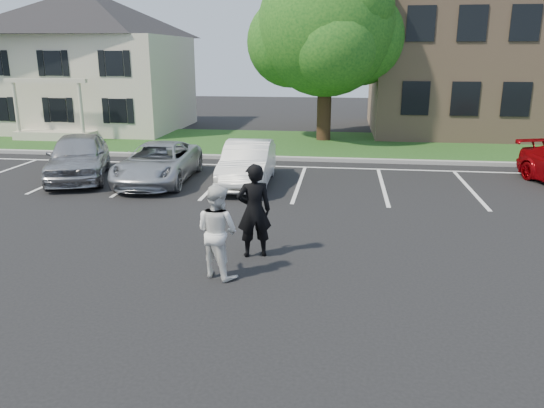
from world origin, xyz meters
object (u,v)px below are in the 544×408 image
object	(u,v)px
house	(90,61)
man_white_shirt	(217,231)
car_white_sedan	(248,163)
car_silver_west	(78,156)
car_silver_minivan	(158,163)
man_black_suit	(254,211)
tree	(328,30)

from	to	relation	value
house	man_white_shirt	world-z (taller)	house
house	car_white_sedan	bearing A→B (deg)	-47.47
man_white_shirt	car_silver_west	size ratio (longest dim) A/B	0.40
house	car_silver_west	xyz separation A→B (m)	(5.25, -12.28, -3.03)
car_silver_west	car_silver_minivan	world-z (taller)	car_silver_west
car_white_sedan	man_black_suit	bearing A→B (deg)	-80.98
man_white_shirt	car_silver_west	xyz separation A→B (m)	(-6.81, 7.66, -0.14)
house	car_white_sedan	world-z (taller)	house
man_black_suit	car_silver_minivan	xyz separation A→B (m)	(-4.41, 6.42, -0.36)
house	tree	size ratio (longest dim) A/B	1.17
house	man_black_suit	bearing A→B (deg)	-56.16
car_silver_minivan	car_silver_west	bearing A→B (deg)	176.06
man_white_shirt	car_silver_minivan	world-z (taller)	man_white_shirt
tree	car_white_sedan	xyz separation A→B (m)	(-2.25, -9.66, -4.63)
man_black_suit	man_white_shirt	size ratio (longest dim) A/B	1.10
tree	man_white_shirt	xyz separation A→B (m)	(-1.47, -17.30, -4.41)
car_silver_west	man_black_suit	bearing A→B (deg)	-61.26
tree	car_silver_minivan	xyz separation A→B (m)	(-5.35, -9.72, -4.68)
tree	man_black_suit	size ratio (longest dim) A/B	4.28
tree	car_silver_minivan	world-z (taller)	tree
tree	car_silver_west	xyz separation A→B (m)	(-8.28, -9.64, -4.55)
tree	car_white_sedan	bearing A→B (deg)	-103.11
car_silver_west	car_white_sedan	world-z (taller)	car_silver_west
man_white_shirt	car_silver_minivan	xyz separation A→B (m)	(-3.88, 7.58, -0.27)
man_black_suit	car_silver_west	size ratio (longest dim) A/B	0.44
man_black_suit	man_white_shirt	distance (m)	1.29
house	car_white_sedan	distance (m)	16.97
man_black_suit	car_white_sedan	distance (m)	6.62
car_silver_west	car_silver_minivan	bearing A→B (deg)	-21.21
man_white_shirt	car_silver_minivan	distance (m)	8.52
car_silver_minivan	car_white_sedan	distance (m)	3.10
tree	car_silver_west	world-z (taller)	tree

